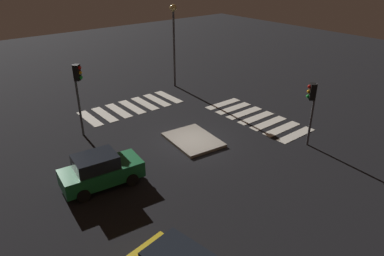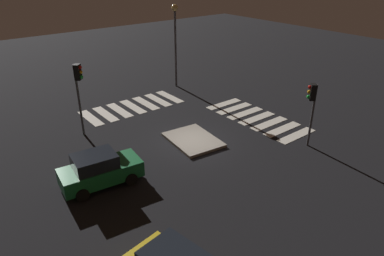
{
  "view_description": "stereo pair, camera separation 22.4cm",
  "coord_description": "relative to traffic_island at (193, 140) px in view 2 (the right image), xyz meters",
  "views": [
    {
      "loc": [
        -15.08,
        12.14,
        10.39
      ],
      "look_at": [
        0.0,
        0.0,
        1.0
      ],
      "focal_mm": 32.95,
      "sensor_mm": 36.0,
      "label": 1
    },
    {
      "loc": [
        -15.22,
        11.96,
        10.39
      ],
      "look_at": [
        0.0,
        0.0,
        1.0
      ],
      "focal_mm": 32.95,
      "sensor_mm": 36.0,
      "label": 2
    }
  ],
  "objects": [
    {
      "name": "ground_plane",
      "position": [
        -0.1,
        0.16,
        -0.09
      ],
      "size": [
        80.0,
        80.0,
        0.0
      ],
      "primitive_type": "plane",
      "color": "black"
    },
    {
      "name": "traffic_island",
      "position": [
        0.0,
        0.0,
        0.0
      ],
      "size": [
        3.8,
        3.02,
        0.18
      ],
      "color": "gray",
      "rests_on": "ground"
    },
    {
      "name": "car_green",
      "position": [
        -0.78,
        6.56,
        0.77
      ],
      "size": [
        2.24,
        4.17,
        1.76
      ],
      "rotation": [
        0.0,
        0.0,
        -1.68
      ],
      "color": "#196B38",
      "rests_on": "ground"
    },
    {
      "name": "traffic_light_north",
      "position": [
        5.01,
        4.92,
        3.46
      ],
      "size": [
        0.53,
        0.54,
        4.69
      ],
      "rotation": [
        0.0,
        0.0,
        -2.39
      ],
      "color": "#47474C",
      "rests_on": "ground"
    },
    {
      "name": "traffic_light_south",
      "position": [
        -4.66,
        -5.08,
        2.9
      ],
      "size": [
        0.54,
        0.53,
        3.94
      ],
      "rotation": [
        0.0,
        0.0,
        0.85
      ],
      "color": "#47474C",
      "rests_on": "ground"
    },
    {
      "name": "street_lamp",
      "position": [
        9.22,
        -5.37,
        4.73
      ],
      "size": [
        0.56,
        0.56,
        6.98
      ],
      "color": "#47474C",
      "rests_on": "ground"
    },
    {
      "name": "crosswalk_near",
      "position": [
        -0.1,
        -5.75,
        -0.08
      ],
      "size": [
        7.6,
        3.2,
        0.02
      ],
      "color": "silver",
      "rests_on": "ground"
    },
    {
      "name": "crosswalk_side",
      "position": [
        7.3,
        0.16,
        -0.08
      ],
      "size": [
        3.2,
        7.6,
        0.02
      ],
      "color": "silver",
      "rests_on": "ground"
    }
  ]
}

